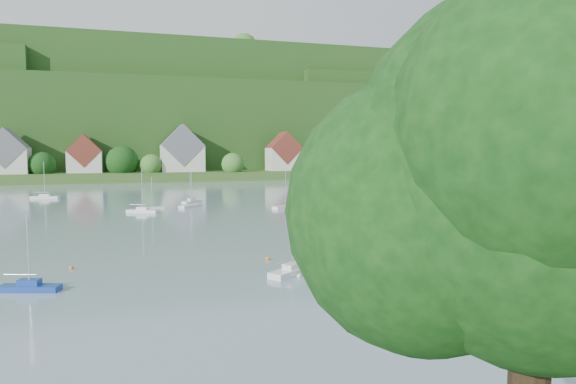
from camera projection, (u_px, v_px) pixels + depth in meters
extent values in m
sphere|color=black|center=(538.00, 173.00, 8.52)|extent=(6.40, 6.40, 6.40)
sphere|color=black|center=(552.00, 217.00, 10.57)|extent=(5.20, 5.20, 5.20)
sphere|color=black|center=(425.00, 213.00, 8.87)|extent=(4.80, 4.80, 4.80)
sphere|color=black|center=(461.00, 243.00, 11.51)|extent=(4.40, 4.40, 4.40)
sphere|color=black|center=(558.00, 126.00, 7.09)|extent=(4.60, 4.60, 4.60)
cube|color=#2D521F|center=(167.00, 174.00, 209.49)|extent=(600.00, 60.00, 3.00)
cube|color=#1B3912|center=(156.00, 133.00, 279.30)|extent=(620.00, 160.00, 40.00)
cube|color=#1B3912|center=(175.00, 118.00, 276.83)|extent=(240.00, 130.00, 60.00)
cube|color=#1B3912|center=(436.00, 131.00, 307.39)|extent=(200.00, 110.00, 48.00)
sphere|color=#336224|center=(494.00, 159.00, 232.00)|extent=(12.88, 12.88, 12.88)
sphere|color=black|center=(465.00, 160.00, 248.29)|extent=(10.46, 10.46, 10.46)
sphere|color=#1A4B16|center=(443.00, 164.00, 229.81)|extent=(6.45, 6.45, 6.45)
sphere|color=black|center=(493.00, 160.00, 248.28)|extent=(10.68, 10.68, 10.68)
sphere|color=black|center=(549.00, 158.00, 248.66)|extent=(12.85, 12.85, 12.85)
sphere|color=#336224|center=(151.00, 165.00, 191.79)|extent=(8.19, 8.19, 8.19)
sphere|color=#336224|center=(502.00, 160.00, 245.39)|extent=(10.50, 10.50, 10.50)
sphere|color=black|center=(509.00, 162.00, 239.32)|extent=(8.05, 8.05, 8.05)
sphere|color=#336224|center=(17.00, 168.00, 180.57)|extent=(6.49, 6.49, 6.49)
sphere|color=#336224|center=(284.00, 160.00, 215.34)|extent=(12.16, 12.16, 12.16)
sphere|color=#336224|center=(233.00, 164.00, 196.82)|extent=(8.73, 8.73, 8.73)
sphere|color=black|center=(42.00, 165.00, 182.69)|extent=(9.32, 9.32, 9.32)
sphere|color=#1A4B16|center=(517.00, 161.00, 242.90)|extent=(8.84, 8.84, 8.84)
sphere|color=#1A4B16|center=(340.00, 165.00, 211.81)|extent=(6.24, 6.24, 6.24)
sphere|color=black|center=(374.00, 162.00, 230.37)|extent=(8.16, 8.16, 8.16)
sphere|color=#336224|center=(483.00, 162.00, 244.61)|extent=(8.09, 8.09, 8.09)
sphere|color=black|center=(122.00, 162.00, 191.03)|extent=(11.92, 11.92, 11.92)
sphere|color=black|center=(2.00, 61.00, 234.06)|extent=(7.18, 7.18, 7.18)
sphere|color=#1A4B16|center=(235.00, 54.00, 268.59)|extent=(12.83, 12.83, 12.83)
sphere|color=#336224|center=(66.00, 42.00, 232.96)|extent=(8.18, 8.18, 8.18)
sphere|color=#1A4B16|center=(156.00, 59.00, 280.67)|extent=(12.73, 12.73, 12.73)
sphere|color=#1A4B16|center=(322.00, 56.00, 271.59)|extent=(11.50, 11.50, 11.50)
sphere|color=#1A4B16|center=(265.00, 62.00, 293.73)|extent=(14.65, 14.65, 14.65)
sphere|color=#336224|center=(244.00, 46.00, 245.94)|extent=(11.95, 11.95, 11.95)
sphere|color=#1A4B16|center=(389.00, 58.00, 276.60)|extent=(9.76, 9.76, 9.76)
sphere|color=#336224|center=(58.00, 54.00, 261.40)|extent=(7.07, 7.07, 7.07)
sphere|color=black|center=(150.00, 47.00, 244.80)|extent=(8.21, 8.21, 8.21)
sphere|color=#336224|center=(108.00, 52.00, 261.66)|extent=(12.24, 12.24, 12.24)
sphere|color=#336224|center=(377.00, 59.00, 279.34)|extent=(9.00, 9.00, 9.00)
sphere|color=#1A4B16|center=(343.00, 63.00, 289.64)|extent=(8.03, 8.03, 8.03)
sphere|color=#336224|center=(458.00, 89.00, 313.29)|extent=(9.52, 9.52, 9.52)
sphere|color=#336224|center=(533.00, 92.00, 330.67)|extent=(9.12, 9.12, 9.12)
sphere|color=#336224|center=(341.00, 82.00, 290.75)|extent=(14.97, 14.97, 14.97)
sphere|color=black|center=(468.00, 83.00, 280.95)|extent=(7.52, 7.52, 7.52)
sphere|color=#1A4B16|center=(306.00, 82.00, 281.97)|extent=(9.78, 9.78, 9.78)
sphere|color=#1A4B16|center=(375.00, 84.00, 293.00)|extent=(12.02, 12.02, 12.02)
sphere|color=black|center=(421.00, 81.00, 280.60)|extent=(11.57, 11.57, 11.57)
sphere|color=#1A4B16|center=(409.00, 76.00, 263.37)|extent=(12.65, 12.65, 12.65)
sphere|color=#336224|center=(437.00, 81.00, 274.77)|extent=(8.28, 8.28, 8.28)
sphere|color=black|center=(440.00, 90.00, 316.45)|extent=(7.47, 7.47, 7.47)
sphere|color=#336224|center=(347.00, 82.00, 279.84)|extent=(9.48, 9.48, 9.48)
sphere|color=black|center=(463.00, 102.00, 329.88)|extent=(8.43, 8.43, 8.43)
sphere|color=#1A4B16|center=(72.00, 86.00, 253.39)|extent=(12.01, 12.01, 12.01)
sphere|color=black|center=(480.00, 96.00, 302.37)|extent=(13.54, 13.54, 13.54)
sphere|color=black|center=(375.00, 93.00, 290.92)|extent=(15.08, 15.08, 15.08)
sphere|color=#336224|center=(347.00, 95.00, 302.78)|extent=(15.99, 15.99, 15.99)
sphere|color=black|center=(148.00, 89.00, 273.64)|extent=(15.72, 15.72, 15.72)
sphere|color=#336224|center=(471.00, 105.00, 367.17)|extent=(14.17, 14.17, 14.17)
sphere|color=#1A4B16|center=(177.00, 91.00, 273.95)|extent=(10.54, 10.54, 10.54)
sphere|color=black|center=(564.00, 96.00, 307.28)|extent=(14.14, 14.14, 14.14)
cube|color=beige|center=(7.00, 161.00, 180.36)|extent=(14.00, 10.00, 9.00)
cube|color=slate|center=(7.00, 148.00, 179.98)|extent=(14.00, 10.40, 14.00)
cube|color=beige|center=(85.00, 162.00, 189.69)|extent=(12.00, 9.00, 8.00)
cube|color=maroon|center=(85.00, 151.00, 189.36)|extent=(12.00, 9.36, 12.00)
cube|color=beige|center=(182.00, 158.00, 199.00)|extent=(16.00, 11.00, 10.00)
cube|color=slate|center=(182.00, 145.00, 198.58)|extent=(16.00, 11.44, 16.00)
cube|color=beige|center=(284.00, 159.00, 208.96)|extent=(13.00, 10.00, 9.00)
cube|color=maroon|center=(284.00, 148.00, 208.58)|extent=(13.00, 10.40, 13.00)
cube|color=beige|center=(380.00, 158.00, 226.06)|extent=(15.00, 10.00, 9.00)
cube|color=slate|center=(380.00, 148.00, 225.69)|extent=(15.00, 10.40, 15.00)
cube|color=navy|center=(30.00, 288.00, 43.39)|extent=(5.16, 2.85, 0.50)
cube|color=navy|center=(29.00, 282.00, 43.35)|extent=(1.96, 1.46, 0.50)
cylinder|color=silver|center=(28.00, 248.00, 43.11)|extent=(0.10, 0.10, 6.22)
cylinder|color=silver|center=(20.00, 275.00, 43.30)|extent=(2.63, 0.91, 0.08)
cube|color=silver|center=(510.00, 293.00, 41.68)|extent=(6.00, 1.81, 0.60)
cube|color=tan|center=(510.00, 287.00, 41.63)|extent=(2.11, 1.22, 0.50)
cylinder|color=silver|center=(511.00, 244.00, 41.34)|extent=(0.10, 0.10, 7.45)
cylinder|color=silver|center=(501.00, 279.00, 41.33)|extent=(3.28, 0.15, 0.08)
cube|color=silver|center=(293.00, 271.00, 49.18)|extent=(5.60, 4.60, 0.57)
cube|color=silver|center=(293.00, 266.00, 49.13)|extent=(2.28, 2.07, 0.50)
cylinder|color=silver|center=(293.00, 231.00, 48.85)|extent=(0.10, 0.10, 7.15)
cylinder|color=silver|center=(287.00, 260.00, 48.40)|extent=(2.62, 1.88, 0.08)
cube|color=orange|center=(491.00, 232.00, 72.41)|extent=(6.04, 5.40, 0.63)
cube|color=orange|center=(491.00, 228.00, 72.36)|extent=(2.51, 2.37, 0.50)
cylinder|color=silver|center=(492.00, 201.00, 72.05)|extent=(0.10, 0.10, 7.93)
cylinder|color=silver|center=(484.00, 223.00, 72.66)|extent=(2.75, 2.27, 0.08)
sphere|color=orange|center=(267.00, 260.00, 55.46)|extent=(0.47, 0.47, 0.47)
sphere|color=white|center=(299.00, 277.00, 48.03)|extent=(0.42, 0.42, 0.42)
sphere|color=orange|center=(374.00, 241.00, 66.87)|extent=(0.50, 0.50, 0.50)
sphere|color=orange|center=(336.00, 252.00, 59.52)|extent=(0.41, 0.41, 0.41)
sphere|color=orange|center=(71.00, 269.00, 51.34)|extent=(0.42, 0.42, 0.42)
cube|color=silver|center=(467.00, 182.00, 179.15)|extent=(5.90, 3.59, 0.57)
cube|color=silver|center=(467.00, 180.00, 179.10)|extent=(2.27, 1.78, 0.50)
cylinder|color=silver|center=(467.00, 171.00, 178.82)|extent=(0.10, 0.10, 7.14)
cylinder|color=silver|center=(464.00, 179.00, 179.11)|extent=(2.95, 1.23, 0.08)
cube|color=silver|center=(286.00, 207.00, 102.95)|extent=(6.01, 4.29, 0.59)
cylinder|color=silver|center=(286.00, 187.00, 102.62)|extent=(0.10, 0.10, 7.42)
cylinder|color=silver|center=(282.00, 201.00, 102.22)|extent=(2.91, 1.62, 0.08)
cube|color=silver|center=(506.00, 184.00, 171.88)|extent=(4.87, 3.25, 0.48)
cylinder|color=silver|center=(506.00, 174.00, 171.61)|extent=(0.10, 0.10, 5.95)
cylinder|color=silver|center=(505.00, 180.00, 171.31)|extent=(2.40, 1.20, 0.08)
cube|color=silver|center=(45.00, 197.00, 122.54)|extent=(6.70, 3.30, 0.65)
cube|color=silver|center=(45.00, 195.00, 122.50)|extent=(2.49, 1.77, 0.50)
cylinder|color=silver|center=(44.00, 179.00, 122.18)|extent=(0.10, 0.10, 8.06)
cylinder|color=silver|center=(41.00, 192.00, 122.38)|extent=(3.46, 0.93, 0.08)
cube|color=silver|center=(381.00, 185.00, 162.95)|extent=(6.36, 3.57, 0.61)
cylinder|color=silver|center=(381.00, 172.00, 162.60)|extent=(0.10, 0.10, 7.67)
cylinder|color=silver|center=(379.00, 182.00, 162.32)|extent=(3.23, 1.14, 0.08)
cube|color=silver|center=(404.00, 201.00, 115.71)|extent=(4.34, 4.15, 0.47)
cube|color=silver|center=(404.00, 199.00, 115.67)|extent=(1.83, 1.79, 0.50)
cylinder|color=silver|center=(404.00, 187.00, 115.44)|extent=(0.10, 0.10, 5.86)
cylinder|color=silver|center=(403.00, 196.00, 115.00)|extent=(1.95, 1.81, 0.08)
cube|color=silver|center=(152.00, 208.00, 101.49)|extent=(4.80, 2.08, 0.46)
cylinder|color=silver|center=(152.00, 192.00, 101.22)|extent=(0.10, 0.10, 5.81)
cylinder|color=silver|center=(148.00, 202.00, 101.08)|extent=(2.53, 0.52, 0.08)
cube|color=silver|center=(191.00, 206.00, 104.95)|extent=(5.12, 4.99, 0.56)
cylinder|color=silver|center=(190.00, 187.00, 104.64)|extent=(0.10, 0.10, 6.98)
cylinder|color=silver|center=(188.00, 200.00, 104.12)|extent=(2.27, 2.18, 0.08)
cube|color=silver|center=(192.00, 202.00, 113.22)|extent=(4.74, 4.53, 0.51)
cube|color=silver|center=(192.00, 199.00, 113.18)|extent=(2.00, 1.96, 0.50)
cylinder|color=silver|center=(192.00, 186.00, 112.93)|extent=(0.10, 0.10, 6.41)
cylinder|color=silver|center=(189.00, 197.00, 112.46)|extent=(2.12, 1.97, 0.08)
cube|color=silver|center=(143.00, 211.00, 96.06)|extent=(5.94, 4.20, 0.59)
cube|color=silver|center=(142.00, 208.00, 96.02)|extent=(2.35, 1.98, 0.50)
cylinder|color=silver|center=(142.00, 190.00, 95.73)|extent=(0.10, 0.10, 7.32)
cylinder|color=silver|center=(138.00, 205.00, 96.13)|extent=(2.88, 1.59, 0.08)
cube|color=silver|center=(375.00, 186.00, 161.27)|extent=(5.47, 4.76, 0.57)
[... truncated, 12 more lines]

